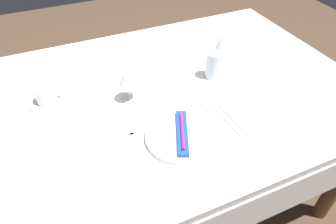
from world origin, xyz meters
name	(u,v)px	position (x,y,z in m)	size (l,w,h in m)	color
ground_plane	(151,198)	(0.00, 0.00, 0.00)	(6.00, 6.00, 0.00)	#4C3828
dining_table	(146,111)	(0.00, 0.00, 0.66)	(1.80, 1.11, 0.74)	white
dinner_plate	(182,136)	(0.04, -0.27, 0.75)	(0.26, 0.26, 0.02)	white
toothbrush_package	(182,132)	(0.04, -0.27, 0.77)	(0.12, 0.21, 0.02)	blue
fork_outer	(137,147)	(-0.12, -0.25, 0.74)	(0.03, 0.23, 0.00)	beige
dinner_knife	(218,120)	(0.19, -0.25, 0.74)	(0.02, 0.21, 0.00)	beige
spoon_soup	(221,113)	(0.23, -0.22, 0.74)	(0.03, 0.21, 0.01)	beige
spoon_dessert	(227,112)	(0.25, -0.22, 0.74)	(0.03, 0.22, 0.01)	beige
saucer_left	(48,102)	(-0.36, 0.11, 0.74)	(0.14, 0.14, 0.01)	white
coffee_cup_left	(46,94)	(-0.36, 0.11, 0.78)	(0.10, 0.08, 0.06)	white
wine_glass_centre	(128,79)	(-0.06, 0.01, 0.84)	(0.07, 0.07, 0.14)	silver
wine_glass_left	(221,45)	(0.40, 0.09, 0.83)	(0.07, 0.07, 0.14)	silver
drink_tumbler	(213,67)	(0.32, 0.01, 0.79)	(0.07, 0.07, 0.12)	silver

